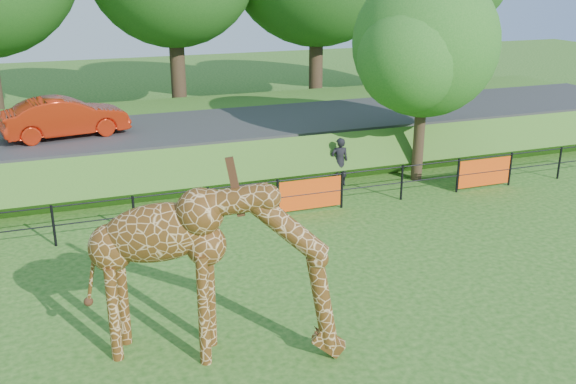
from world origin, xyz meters
name	(u,v)px	position (x,y,z in m)	size (l,w,h in m)	color
giraffe	(213,271)	(-1.36, 1.86, 1.66)	(4.65, 0.85, 3.32)	#543211
perimeter_fence	(209,206)	(0.00, 8.00, 0.55)	(28.07, 0.10, 1.10)	black
embankment	(161,139)	(0.00, 15.50, 0.65)	(40.00, 9.00, 1.30)	#1F5314
road	(167,129)	(0.00, 14.00, 1.36)	(40.00, 5.00, 0.12)	#2C2C2E
car_red	(65,117)	(-3.34, 13.83, 2.08)	(1.39, 3.99, 1.32)	red
visitor	(340,162)	(4.82, 9.95, 0.79)	(0.58, 0.38, 1.59)	black
tree_east	(427,49)	(7.60, 9.63, 4.28)	(5.40, 4.71, 6.76)	#312316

